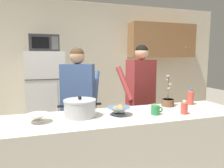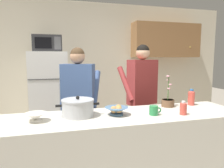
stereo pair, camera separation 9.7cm
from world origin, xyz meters
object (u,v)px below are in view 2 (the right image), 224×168
object	(u,v)px
cooking_pot	(78,108)
bottle_mid_counter	(183,108)
person_by_sink	(142,88)
coffee_mug	(154,110)
microwave	(48,44)
bottle_near_edge	(191,97)
refrigerator	(50,97)
bread_bowl	(117,110)
person_near_pot	(78,95)
empty_bowl	(36,117)
potted_orchid	(168,102)

from	to	relation	value
cooking_pot	bottle_mid_counter	world-z (taller)	cooking_pot
person_by_sink	coffee_mug	distance (m)	0.96
microwave	bottle_near_edge	xyz separation A→B (m)	(1.73, -1.63, -0.73)
coffee_mug	person_by_sink	bearing A→B (deg)	74.44
refrigerator	bottle_mid_counter	distance (m)	2.44
refrigerator	coffee_mug	world-z (taller)	refrigerator
cooking_pot	bottle_near_edge	xyz separation A→B (m)	(1.40, 0.13, 0.01)
refrigerator	cooking_pot	distance (m)	1.82
bread_bowl	refrigerator	bearing A→B (deg)	111.41
microwave	cooking_pot	xyz separation A→B (m)	(0.33, -1.75, -0.74)
refrigerator	coffee_mug	xyz separation A→B (m)	(1.09, -1.94, 0.17)
refrigerator	person_near_pot	distance (m)	1.22
bread_bowl	bottle_mid_counter	distance (m)	0.68
refrigerator	bread_bowl	bearing A→B (deg)	-68.59
empty_bowl	bottle_mid_counter	world-z (taller)	bottle_mid_counter
empty_bowl	cooking_pot	bearing A→B (deg)	11.62
microwave	bread_bowl	size ratio (longest dim) A/B	1.98
bread_bowl	bottle_near_edge	distance (m)	1.03
refrigerator	empty_bowl	world-z (taller)	refrigerator
potted_orchid	person_near_pot	bearing A→B (deg)	152.89
bottle_mid_counter	bottle_near_edge	bearing A→B (deg)	45.32
bottle_mid_counter	coffee_mug	bearing A→B (deg)	167.41
cooking_pot	person_near_pot	bearing A→B (deg)	83.75
empty_bowl	potted_orchid	xyz separation A→B (m)	(1.47, 0.21, 0.01)
person_near_pot	coffee_mug	size ratio (longest dim) A/B	12.46
potted_orchid	coffee_mug	bearing A→B (deg)	-138.28
person_near_pot	potted_orchid	world-z (taller)	person_near_pot
coffee_mug	bottle_mid_counter	xyz separation A→B (m)	(0.30, -0.07, 0.02)
refrigerator	microwave	distance (m)	0.94
cooking_pot	coffee_mug	xyz separation A→B (m)	(0.75, -0.16, -0.04)
bottle_near_edge	coffee_mug	bearing A→B (deg)	-155.97
person_by_sink	cooking_pot	distance (m)	1.26
coffee_mug	bottle_near_edge	size ratio (longest dim) A/B	0.66
bread_bowl	bottle_near_edge	world-z (taller)	bottle_near_edge
refrigerator	potted_orchid	world-z (taller)	refrigerator
bottle_near_edge	potted_orchid	size ratio (longest dim) A/B	0.52
cooking_pot	bottle_near_edge	size ratio (longest dim) A/B	2.17
bread_bowl	potted_orchid	xyz separation A→B (m)	(0.69, 0.19, 0.01)
coffee_mug	potted_orchid	distance (m)	0.44
cooking_pot	coffee_mug	size ratio (longest dim) A/B	3.30
cooking_pot	potted_orchid	size ratio (longest dim) A/B	1.13
refrigerator	bottle_near_edge	bearing A→B (deg)	-43.53
coffee_mug	bottle_mid_counter	size ratio (longest dim) A/B	0.92
cooking_pot	bread_bowl	world-z (taller)	cooking_pot
bottle_mid_counter	empty_bowl	bearing A→B (deg)	174.26
microwave	empty_bowl	world-z (taller)	microwave
person_by_sink	coffee_mug	size ratio (longest dim) A/B	12.91
bottle_mid_counter	potted_orchid	xyz separation A→B (m)	(0.03, 0.36, -0.01)
person_by_sink	bread_bowl	size ratio (longest dim) A/B	6.96
cooking_pot	bottle_mid_counter	distance (m)	1.07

